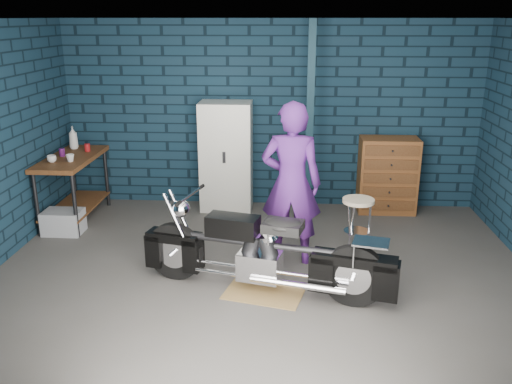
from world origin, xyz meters
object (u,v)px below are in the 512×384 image
(motorcycle, at_px, (265,247))
(shop_stool, at_px, (357,226))
(person, at_px, (291,184))
(storage_bin, at_px, (63,222))
(workbench, at_px, (74,189))
(tool_chest, at_px, (388,176))
(locker, at_px, (226,157))

(motorcycle, height_order, shop_stool, motorcycle)
(motorcycle, xyz_separation_m, person, (0.25, 0.79, 0.43))
(shop_stool, bearing_deg, storage_bin, 174.18)
(workbench, height_order, person, person)
(tool_chest, bearing_deg, shop_stool, -111.64)
(workbench, distance_m, tool_chest, 4.42)
(locker, height_order, tool_chest, locker)
(workbench, relative_size, storage_bin, 2.83)
(locker, bearing_deg, tool_chest, 0.00)
(locker, bearing_deg, workbench, -163.30)
(workbench, bearing_deg, tool_chest, 8.00)
(person, xyz_separation_m, locker, (-0.94, 1.75, -0.14))
(motorcycle, relative_size, storage_bin, 4.57)
(motorcycle, xyz_separation_m, tool_chest, (1.64, 2.55, 0.05))
(tool_chest, distance_m, shop_stool, 1.63)
(locker, height_order, shop_stool, locker)
(person, relative_size, shop_stool, 2.73)
(person, height_order, locker, person)
(shop_stool, bearing_deg, tool_chest, 68.36)
(motorcycle, xyz_separation_m, shop_stool, (1.05, 1.05, -0.16))
(person, bearing_deg, motorcycle, 76.51)
(motorcycle, distance_m, shop_stool, 1.49)
(storage_bin, bearing_deg, person, -12.12)
(workbench, relative_size, tool_chest, 1.29)
(shop_stool, bearing_deg, locker, 139.16)
(workbench, distance_m, person, 3.24)
(locker, bearing_deg, storage_bin, -151.22)
(storage_bin, bearing_deg, workbench, 92.29)
(workbench, height_order, tool_chest, tool_chest)
(storage_bin, relative_size, shop_stool, 0.72)
(workbench, bearing_deg, motorcycle, -35.19)
(workbench, relative_size, locker, 0.89)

